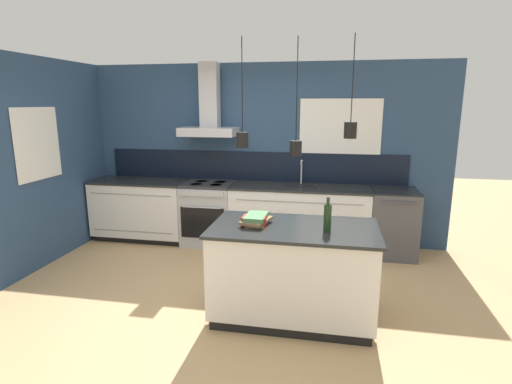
{
  "coord_description": "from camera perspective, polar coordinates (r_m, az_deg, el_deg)",
  "views": [
    {
      "loc": [
        1.15,
        -3.74,
        2.03
      ],
      "look_at": [
        0.32,
        0.6,
        1.05
      ],
      "focal_mm": 28.0,
      "sensor_mm": 36.0,
      "label": 1
    }
  ],
  "objects": [
    {
      "name": "bottle_on_island",
      "position": [
        3.6,
        10.18,
        -3.59
      ],
      "size": [
        0.07,
        0.07,
        0.32
      ],
      "color": "#193319",
      "rests_on": "kitchen_island"
    },
    {
      "name": "dishwasher",
      "position": [
        5.72,
        18.94,
        -4.18
      ],
      "size": [
        0.61,
        0.65,
        0.91
      ],
      "color": "#4C4C51",
      "rests_on": "ground_plane"
    },
    {
      "name": "wall_back",
      "position": [
        5.89,
        -0.74,
        5.93
      ],
      "size": [
        5.6,
        2.3,
        2.6
      ],
      "color": "navy",
      "rests_on": "ground_plane"
    },
    {
      "name": "wall_left",
      "position": [
        5.74,
        -27.9,
        3.8
      ],
      "size": [
        0.08,
        3.8,
        2.6
      ],
      "color": "navy",
      "rests_on": "ground_plane"
    },
    {
      "name": "ground_plane",
      "position": [
        4.41,
        -5.74,
        -15.0
      ],
      "size": [
        16.0,
        16.0,
        0.0
      ],
      "primitive_type": "plane",
      "color": "tan",
      "rests_on": "ground"
    },
    {
      "name": "oven_range",
      "position": [
        5.91,
        -6.72,
        -3.04
      ],
      "size": [
        0.73,
        0.66,
        0.91
      ],
      "color": "#B5B5BA",
      "rests_on": "ground_plane"
    },
    {
      "name": "counter_run_left",
      "position": [
        6.31,
        -16.02,
        -2.38
      ],
      "size": [
        1.42,
        0.64,
        0.91
      ],
      "color": "black",
      "rests_on": "ground_plane"
    },
    {
      "name": "red_supply_box",
      "position": [
        3.76,
        -0.25,
        -4.14
      ],
      "size": [
        0.22,
        0.16,
        0.09
      ],
      "color": "red",
      "rests_on": "kitchen_island"
    },
    {
      "name": "counter_run_sink",
      "position": [
        5.67,
        6.2,
        -3.63
      ],
      "size": [
        1.93,
        0.64,
        1.26
      ],
      "color": "black",
      "rests_on": "ground_plane"
    },
    {
      "name": "kitchen_island",
      "position": [
        3.91,
        5.31,
        -11.25
      ],
      "size": [
        1.56,
        0.88,
        0.91
      ],
      "color": "black",
      "rests_on": "ground_plane"
    },
    {
      "name": "book_stack",
      "position": [
        3.78,
        0.05,
        -3.95
      ],
      "size": [
        0.28,
        0.36,
        0.09
      ],
      "color": "olive",
      "rests_on": "kitchen_island"
    }
  ]
}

